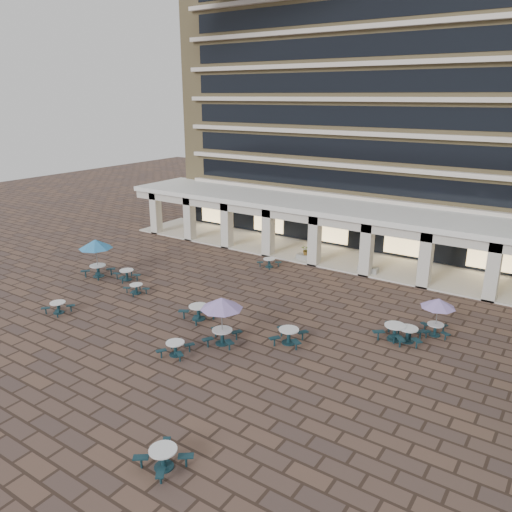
% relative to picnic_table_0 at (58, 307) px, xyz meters
% --- Properties ---
extents(ground, '(120.00, 120.00, 0.00)m').
position_rel_picnic_table_0_xyz_m(ground, '(10.76, 4.31, -0.41)').
color(ground, brown).
rests_on(ground, ground).
extents(apartment_building, '(40.00, 15.50, 25.20)m').
position_rel_picnic_table_0_xyz_m(apartment_building, '(10.76, 29.78, 12.19)').
color(apartment_building, '#9D8658').
rests_on(apartment_building, ground).
extents(retail_arcade, '(42.00, 6.60, 4.40)m').
position_rel_picnic_table_0_xyz_m(retail_arcade, '(10.76, 19.11, 2.59)').
color(retail_arcade, white).
rests_on(retail_arcade, ground).
extents(picnic_table_0, '(1.64, 1.64, 0.69)m').
position_rel_picnic_table_0_xyz_m(picnic_table_0, '(0.00, 0.00, 0.00)').
color(picnic_table_0, '#13313A').
rests_on(picnic_table_0, ground).
extents(picnic_table_1, '(1.85, 1.85, 0.71)m').
position_rel_picnic_table_0_xyz_m(picnic_table_1, '(9.43, 0.13, 0.01)').
color(picnic_table_1, '#13313A').
rests_on(picnic_table_1, ground).
extents(picnic_table_3, '(1.88, 1.88, 0.76)m').
position_rel_picnic_table_0_xyz_m(picnic_table_3, '(14.61, -6.09, 0.04)').
color(picnic_table_3, '#13313A').
rests_on(picnic_table_3, ground).
extents(picnic_table_4, '(2.40, 2.40, 2.77)m').
position_rel_picnic_table_0_xyz_m(picnic_table_4, '(-3.17, 5.60, 1.94)').
color(picnic_table_4, '#13313A').
rests_on(picnic_table_4, ground).
extents(picnic_table_5, '(1.71, 1.71, 0.64)m').
position_rel_picnic_table_0_xyz_m(picnic_table_5, '(1.59, 4.84, -0.03)').
color(picnic_table_5, '#13313A').
rests_on(picnic_table_5, ground).
extents(picnic_table_6, '(2.26, 2.26, 2.61)m').
position_rel_picnic_table_0_xyz_m(picnic_table_6, '(10.66, 2.43, 1.81)').
color(picnic_table_6, '#13313A').
rests_on(picnic_table_6, ground).
extents(picnic_table_7, '(2.09, 2.09, 0.86)m').
position_rel_picnic_table_0_xyz_m(picnic_table_7, '(18.09, 7.98, 0.10)').
color(picnic_table_7, '#13313A').
rests_on(picnic_table_7, ground).
extents(picnic_table_8, '(2.02, 2.02, 0.74)m').
position_rel_picnic_table_0_xyz_m(picnic_table_8, '(-0.90, 6.27, 0.03)').
color(picnic_table_8, '#13313A').
rests_on(picnic_table_8, ground).
extents(picnic_table_9, '(2.21, 2.21, 0.85)m').
position_rel_picnic_table_0_xyz_m(picnic_table_9, '(7.64, 4.07, 0.10)').
color(picnic_table_9, '#13313A').
rests_on(picnic_table_9, ground).
extents(picnic_table_10, '(2.09, 2.09, 0.81)m').
position_rel_picnic_table_0_xyz_m(picnic_table_10, '(13.56, 4.45, 0.07)').
color(picnic_table_10, '#13313A').
rests_on(picnic_table_10, ground).
extents(picnic_table_11, '(1.87, 1.87, 2.16)m').
position_rel_picnic_table_0_xyz_m(picnic_table_11, '(19.77, 9.72, 1.43)').
color(picnic_table_11, '#13313A').
rests_on(picnic_table_11, ground).
extents(picnic_table_12, '(1.71, 1.71, 0.68)m').
position_rel_picnic_table_0_xyz_m(picnic_table_12, '(6.04, 14.31, -0.01)').
color(picnic_table_12, '#13313A').
rests_on(picnic_table_12, ground).
extents(picnic_table_13, '(1.94, 1.94, 0.79)m').
position_rel_picnic_table_0_xyz_m(picnic_table_13, '(18.74, 8.15, 0.06)').
color(picnic_table_13, '#13313A').
rests_on(picnic_table_13, ground).
extents(planter_left, '(1.50, 0.81, 1.29)m').
position_rel_picnic_table_0_xyz_m(planter_left, '(7.68, 17.21, 0.11)').
color(planter_left, gray).
rests_on(planter_left, ground).
extents(planter_right, '(1.50, 0.72, 1.30)m').
position_rel_picnic_table_0_xyz_m(planter_right, '(12.90, 17.21, 0.13)').
color(planter_right, gray).
rests_on(planter_right, ground).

